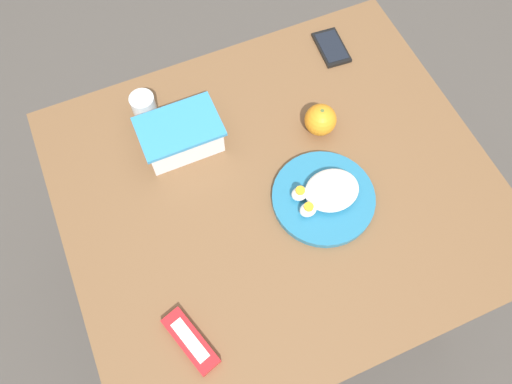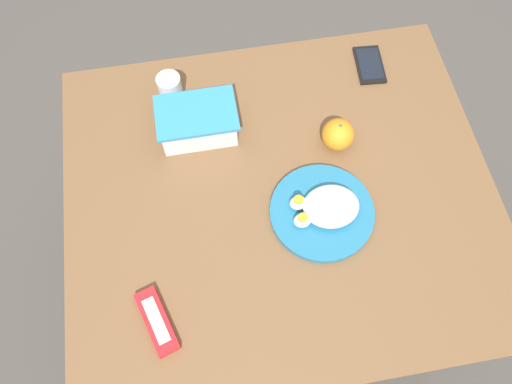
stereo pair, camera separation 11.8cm
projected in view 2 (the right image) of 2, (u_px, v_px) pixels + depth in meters
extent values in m
plane|color=#4C4742|center=(272.00, 275.00, 1.87)|extent=(10.00, 10.00, 0.00)
cube|color=brown|center=(281.00, 195.00, 1.23)|extent=(1.04, 0.92, 0.03)
cylinder|color=brown|center=(463.00, 350.00, 1.42)|extent=(0.05, 0.05, 0.70)
cylinder|color=brown|center=(118.00, 156.00, 1.69)|extent=(0.05, 0.05, 0.70)
cylinder|color=brown|center=(384.00, 116.00, 1.76)|extent=(0.05, 0.05, 0.70)
cube|color=white|center=(198.00, 123.00, 1.25)|extent=(0.18, 0.12, 0.08)
cube|color=beige|center=(198.00, 126.00, 1.26)|extent=(0.17, 0.11, 0.05)
cube|color=#338CC6|center=(196.00, 113.00, 1.21)|extent=(0.20, 0.13, 0.01)
ellipsoid|color=tan|center=(197.00, 119.00, 1.25)|extent=(0.05, 0.04, 0.03)
sphere|color=orange|center=(338.00, 134.00, 1.24)|extent=(0.08, 0.08, 0.08)
cylinder|color=#4C662D|center=(340.00, 126.00, 1.20)|extent=(0.01, 0.01, 0.00)
cylinder|color=teal|center=(322.00, 212.00, 1.18)|extent=(0.25, 0.25, 0.02)
ellipsoid|color=white|center=(331.00, 206.00, 1.16)|extent=(0.13, 0.11, 0.04)
ellipsoid|color=white|center=(302.00, 221.00, 1.14)|extent=(0.04, 0.03, 0.03)
cylinder|color=#F4A823|center=(303.00, 218.00, 1.13)|extent=(0.02, 0.02, 0.01)
ellipsoid|color=white|center=(298.00, 203.00, 1.16)|extent=(0.04, 0.03, 0.03)
cylinder|color=#F4A823|center=(299.00, 200.00, 1.15)|extent=(0.02, 0.02, 0.01)
cube|color=red|center=(157.00, 321.00, 1.07)|extent=(0.09, 0.16, 0.02)
cube|color=white|center=(156.00, 320.00, 1.06)|extent=(0.06, 0.11, 0.00)
cube|color=black|center=(369.00, 65.00, 1.37)|extent=(0.08, 0.13, 0.01)
cube|color=black|center=(370.00, 64.00, 1.37)|extent=(0.07, 0.11, 0.00)
cylinder|color=silver|center=(170.00, 89.00, 1.29)|extent=(0.06, 0.06, 0.08)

